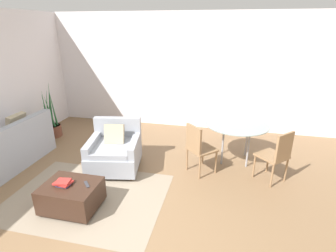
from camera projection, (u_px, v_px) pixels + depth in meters
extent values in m
plane|color=brown|center=(104.00, 236.00, 3.24)|extent=(20.00, 20.00, 0.00)
cube|color=white|center=(172.00, 72.00, 6.38)|extent=(12.00, 0.06, 2.75)
cube|color=gray|center=(88.00, 197.00, 3.98)|extent=(2.31, 1.73, 0.00)
cube|color=beige|center=(63.00, 226.00, 3.39)|extent=(2.26, 0.06, 0.00)
cube|color=beige|center=(72.00, 215.00, 3.59)|extent=(2.26, 0.06, 0.00)
cube|color=beige|center=(80.00, 205.00, 3.78)|extent=(2.26, 0.06, 0.00)
cube|color=beige|center=(88.00, 197.00, 3.98)|extent=(2.26, 0.06, 0.00)
cube|color=beige|center=(95.00, 188.00, 4.18)|extent=(2.26, 0.06, 0.00)
cube|color=beige|center=(101.00, 181.00, 4.37)|extent=(2.26, 0.06, 0.00)
cube|color=beige|center=(106.00, 174.00, 4.57)|extent=(2.26, 0.06, 0.00)
cube|color=#999EA8|center=(10.00, 139.00, 4.42)|extent=(0.14, 2.07, 0.43)
cube|color=#999EA8|center=(33.00, 123.00, 5.41)|extent=(0.77, 0.12, 0.26)
cube|color=tan|center=(16.00, 125.00, 4.88)|extent=(0.19, 0.40, 0.41)
cube|color=#999EA8|center=(115.00, 158.00, 4.69)|extent=(1.01, 1.05, 0.32)
cube|color=#999EA8|center=(113.00, 148.00, 4.58)|extent=(0.76, 0.89, 0.10)
cube|color=#999EA8|center=(118.00, 129.00, 4.91)|extent=(0.87, 0.28, 0.47)
cube|color=#999EA8|center=(93.00, 144.00, 4.61)|extent=(0.27, 0.84, 0.20)
cube|color=#999EA8|center=(134.00, 145.00, 4.58)|extent=(0.27, 0.84, 0.20)
cylinder|color=brown|center=(90.00, 178.00, 4.42)|extent=(0.05, 0.05, 0.06)
cylinder|color=brown|center=(131.00, 179.00, 4.40)|extent=(0.05, 0.05, 0.06)
cylinder|color=brown|center=(102.00, 157.00, 5.12)|extent=(0.05, 0.05, 0.06)
cylinder|color=brown|center=(138.00, 158.00, 5.09)|extent=(0.05, 0.05, 0.06)
cube|color=tan|center=(114.00, 134.00, 4.64)|extent=(0.38, 0.26, 0.36)
cube|color=#382319|center=(72.00, 195.00, 3.66)|extent=(0.76, 0.60, 0.35)
cylinder|color=black|center=(42.00, 215.00, 3.57)|extent=(0.04, 0.04, 0.04)
cylinder|color=black|center=(85.00, 222.00, 3.44)|extent=(0.04, 0.04, 0.04)
cylinder|color=black|center=(63.00, 193.00, 4.03)|extent=(0.04, 0.04, 0.04)
cylinder|color=black|center=(102.00, 199.00, 3.89)|extent=(0.04, 0.04, 0.04)
cube|color=#2D478C|center=(64.00, 185.00, 3.58)|extent=(0.18, 0.13, 0.02)
cube|color=#B72D28|center=(63.00, 183.00, 3.59)|extent=(0.24, 0.20, 0.02)
cube|color=#B72D28|center=(63.00, 182.00, 3.57)|extent=(0.21, 0.19, 0.02)
cube|color=#333338|center=(87.00, 184.00, 3.60)|extent=(0.15, 0.15, 0.01)
cylinder|color=brown|center=(53.00, 131.00, 6.13)|extent=(0.39, 0.39, 0.26)
cylinder|color=black|center=(52.00, 126.00, 6.09)|extent=(0.36, 0.36, 0.02)
cone|color=#286033|center=(53.00, 107.00, 5.90)|extent=(0.05, 0.15, 0.89)
cone|color=#286033|center=(51.00, 104.00, 5.93)|extent=(0.16, 0.13, 1.01)
cone|color=#286033|center=(50.00, 104.00, 5.98)|extent=(0.14, 0.08, 1.00)
cone|color=#286033|center=(47.00, 108.00, 5.96)|extent=(0.08, 0.16, 0.84)
cone|color=#286033|center=(45.00, 109.00, 5.90)|extent=(0.10, 0.12, 0.83)
cone|color=#286033|center=(46.00, 110.00, 5.85)|extent=(0.16, 0.06, 0.78)
cone|color=#286033|center=(50.00, 111.00, 5.86)|extent=(0.14, 0.12, 0.75)
cylinder|color=#8C9E99|center=(237.00, 124.00, 4.83)|extent=(1.16, 1.16, 0.01)
cylinder|color=#99999E|center=(223.00, 146.00, 4.80)|extent=(0.04, 0.04, 0.73)
cylinder|color=#99999E|center=(248.00, 149.00, 4.71)|extent=(0.04, 0.04, 0.73)
cylinder|color=#99999E|center=(223.00, 137.00, 5.21)|extent=(0.04, 0.04, 0.73)
cylinder|color=#99999E|center=(247.00, 139.00, 5.12)|extent=(0.04, 0.04, 0.73)
cube|color=#93704C|center=(202.00, 149.00, 4.53)|extent=(0.59, 0.59, 0.03)
cube|color=#93704C|center=(194.00, 139.00, 4.35)|extent=(0.29, 0.29, 0.45)
cylinder|color=#93704C|center=(216.00, 162.00, 4.56)|extent=(0.03, 0.03, 0.42)
cylinder|color=#93704C|center=(203.00, 154.00, 4.84)|extent=(0.03, 0.03, 0.42)
cylinder|color=#93704C|center=(200.00, 168.00, 4.38)|extent=(0.03, 0.03, 0.42)
cylinder|color=#93704C|center=(187.00, 159.00, 4.66)|extent=(0.03, 0.03, 0.42)
cube|color=#93704C|center=(272.00, 156.00, 4.29)|extent=(0.59, 0.59, 0.03)
cube|color=#93704C|center=(284.00, 147.00, 4.06)|extent=(0.29, 0.29, 0.45)
cylinder|color=#93704C|center=(268.00, 161.00, 4.61)|extent=(0.03, 0.03, 0.42)
cylinder|color=#93704C|center=(254.00, 166.00, 4.43)|extent=(0.03, 0.03, 0.42)
cylinder|color=#93704C|center=(286.00, 170.00, 4.32)|extent=(0.03, 0.03, 0.42)
cylinder|color=#93704C|center=(272.00, 176.00, 4.14)|extent=(0.03, 0.03, 0.42)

